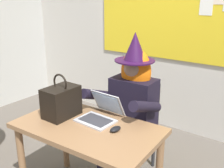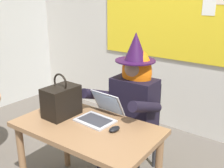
{
  "view_description": "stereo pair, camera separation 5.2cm",
  "coord_description": "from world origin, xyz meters",
  "px_view_note": "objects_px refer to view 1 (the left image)",
  "views": [
    {
      "loc": [
        1.25,
        -1.41,
        1.72
      ],
      "look_at": [
        -0.03,
        0.32,
        1.01
      ],
      "focal_mm": 42.91,
      "sensor_mm": 36.0,
      "label": 1
    },
    {
      "loc": [
        1.3,
        -1.38,
        1.72
      ],
      "look_at": [
        -0.03,
        0.32,
        1.01
      ],
      "focal_mm": 42.91,
      "sensor_mm": 36.0,
      "label": 2
    }
  ],
  "objects_px": {
    "laptop": "(100,114)",
    "handbag": "(61,101)",
    "computer_mouse": "(115,129)",
    "desk_main": "(88,138)",
    "person_costumed": "(130,99)",
    "chair_at_desk": "(136,121)"
  },
  "relations": [
    {
      "from": "laptop",
      "to": "handbag",
      "type": "relative_size",
      "value": 0.9
    },
    {
      "from": "laptop",
      "to": "computer_mouse",
      "type": "bearing_deg",
      "value": -21.22
    },
    {
      "from": "computer_mouse",
      "to": "handbag",
      "type": "height_order",
      "value": "handbag"
    },
    {
      "from": "desk_main",
      "to": "person_costumed",
      "type": "height_order",
      "value": "person_costumed"
    },
    {
      "from": "desk_main",
      "to": "chair_at_desk",
      "type": "distance_m",
      "value": 0.7
    },
    {
      "from": "chair_at_desk",
      "to": "laptop",
      "type": "relative_size",
      "value": 2.68
    },
    {
      "from": "desk_main",
      "to": "handbag",
      "type": "bearing_deg",
      "value": 177.89
    },
    {
      "from": "chair_at_desk",
      "to": "person_costumed",
      "type": "relative_size",
      "value": 0.64
    },
    {
      "from": "laptop",
      "to": "handbag",
      "type": "distance_m",
      "value": 0.35
    },
    {
      "from": "desk_main",
      "to": "handbag",
      "type": "xyz_separation_m",
      "value": [
        -0.3,
        0.01,
        0.24
      ]
    },
    {
      "from": "computer_mouse",
      "to": "laptop",
      "type": "bearing_deg",
      "value": 162.98
    },
    {
      "from": "computer_mouse",
      "to": "person_costumed",
      "type": "bearing_deg",
      "value": 116.86
    },
    {
      "from": "person_costumed",
      "to": "computer_mouse",
      "type": "distance_m",
      "value": 0.54
    },
    {
      "from": "computer_mouse",
      "to": "desk_main",
      "type": "bearing_deg",
      "value": -158.35
    },
    {
      "from": "desk_main",
      "to": "person_costumed",
      "type": "xyz_separation_m",
      "value": [
        0.04,
        0.57,
        0.17
      ]
    },
    {
      "from": "desk_main",
      "to": "person_costumed",
      "type": "distance_m",
      "value": 0.59
    },
    {
      "from": "handbag",
      "to": "person_costumed",
      "type": "bearing_deg",
      "value": 58.54
    },
    {
      "from": "computer_mouse",
      "to": "handbag",
      "type": "relative_size",
      "value": 0.28
    },
    {
      "from": "desk_main",
      "to": "chair_at_desk",
      "type": "xyz_separation_m",
      "value": [
        0.04,
        0.69,
        -0.11
      ]
    },
    {
      "from": "laptop",
      "to": "handbag",
      "type": "xyz_separation_m",
      "value": [
        -0.3,
        -0.15,
        0.09
      ]
    },
    {
      "from": "desk_main",
      "to": "computer_mouse",
      "type": "relative_size",
      "value": 11.46
    },
    {
      "from": "desk_main",
      "to": "computer_mouse",
      "type": "distance_m",
      "value": 0.27
    }
  ]
}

